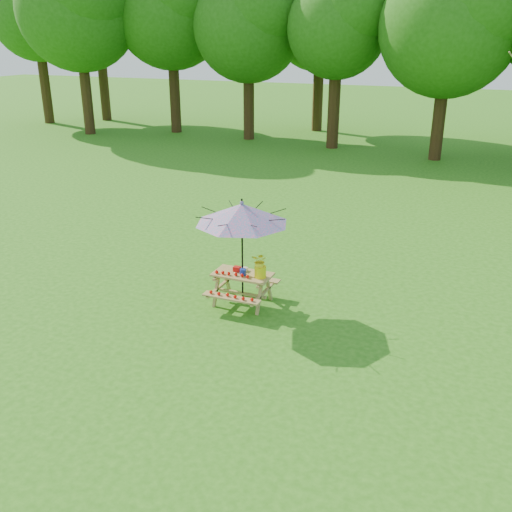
% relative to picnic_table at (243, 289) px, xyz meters
% --- Properties ---
extents(ground, '(120.00, 120.00, 0.00)m').
position_rel_picnic_table_xyz_m(ground, '(1.64, -4.74, -0.33)').
color(ground, '#276914').
rests_on(ground, ground).
extents(picnic_table, '(1.20, 1.32, 0.67)m').
position_rel_picnic_table_xyz_m(picnic_table, '(0.00, 0.00, 0.00)').
color(picnic_table, '#A6874B').
rests_on(picnic_table, ground).
extents(patio_umbrella, '(2.01, 2.01, 2.25)m').
position_rel_picnic_table_xyz_m(patio_umbrella, '(0.00, 0.00, 1.62)').
color(patio_umbrella, black).
rests_on(patio_umbrella, ground).
extents(produce_bins, '(0.33, 0.35, 0.13)m').
position_rel_picnic_table_xyz_m(produce_bins, '(-0.04, 0.03, 0.40)').
color(produce_bins, red).
rests_on(produce_bins, picnic_table).
extents(tomatoes_row, '(0.77, 0.13, 0.07)m').
position_rel_picnic_table_xyz_m(tomatoes_row, '(-0.15, -0.18, 0.38)').
color(tomatoes_row, red).
rests_on(tomatoes_row, picnic_table).
extents(flower_bucket, '(0.32, 0.28, 0.53)m').
position_rel_picnic_table_xyz_m(flower_bucket, '(0.41, -0.03, 0.63)').
color(flower_bucket, yellow).
rests_on(flower_bucket, picnic_table).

